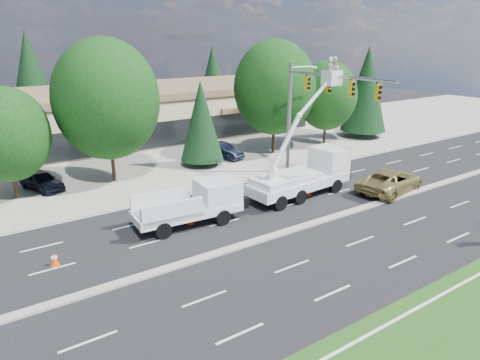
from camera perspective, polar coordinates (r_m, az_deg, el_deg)
ground at (r=24.13m, az=1.98°, el=-8.30°), size 140.00×140.00×0.00m
concrete_apron at (r=40.98m, az=-14.58°, el=2.51°), size 140.00×22.00×0.01m
road_median at (r=24.10m, az=1.98°, el=-8.17°), size 120.00×0.55×0.12m
strip_mall at (r=49.72m, az=-18.80°, el=8.21°), size 50.40×15.40×5.50m
tree_front_c at (r=33.13m, az=-28.68°, el=5.33°), size 5.68×5.68×7.88m
tree_front_d at (r=34.12m, az=-17.35°, el=10.21°), size 7.93×7.93×11.00m
tree_front_e at (r=37.56m, az=-5.20°, el=7.88°), size 3.79×3.79×7.46m
tree_front_f at (r=41.60m, az=4.62°, el=12.16°), size 7.79×7.79×10.80m
tree_front_g at (r=46.39m, az=11.52°, el=10.94°), size 6.24×6.24×8.66m
tree_front_h at (r=50.76m, az=16.45°, el=11.57°), size 5.10×5.10×10.06m
tree_back_b at (r=60.22m, az=-26.09°, el=12.39°), size 6.02×6.02×11.88m
tree_back_c at (r=63.94m, az=-13.17°, el=12.15°), size 4.10×4.10×8.08m
tree_back_d at (r=69.03m, az=-3.65°, el=13.77°), size 4.95×4.95×9.76m
signal_mast at (r=33.72m, az=9.08°, el=10.06°), size 2.76×10.16×9.00m
utility_pickup at (r=26.24m, az=-6.07°, el=-3.65°), size 6.66×2.94×2.49m
bucket_truck at (r=31.07m, az=9.09°, el=1.76°), size 8.55×3.14×9.61m
traffic_cone_a at (r=23.65m, az=-23.51°, el=-9.62°), size 0.40×0.40×0.70m
traffic_cone_b at (r=26.38m, az=-6.68°, el=-5.17°), size 0.40×0.40×0.70m
traffic_cone_c at (r=27.37m, az=-2.65°, el=-4.16°), size 0.40×0.40×0.70m
traffic_cone_d at (r=31.25m, az=9.14°, el=-1.45°), size 0.40×0.40×0.70m
minivan at (r=33.42m, az=19.45°, el=-0.06°), size 6.45×3.75×1.69m
parked_car_west at (r=35.22m, az=-24.95°, el=-0.04°), size 2.99×4.53×1.43m
parked_car_east at (r=40.47m, az=-2.40°, el=3.93°), size 2.82×4.56×1.42m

